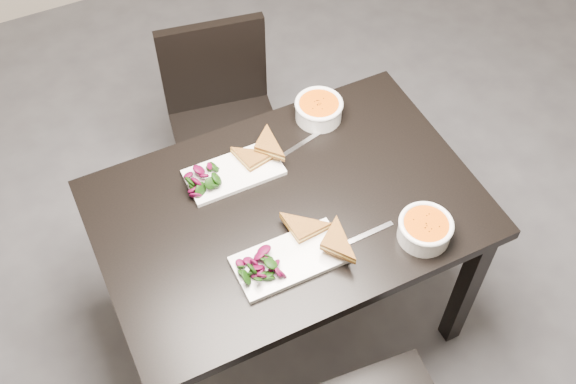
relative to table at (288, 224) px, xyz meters
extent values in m
plane|color=#47474C|center=(0.28, -0.13, -0.65)|extent=(5.00, 5.00, 0.00)
cube|color=black|center=(0.00, 0.00, 0.08)|extent=(1.20, 0.80, 0.04)
cube|color=black|center=(0.54, -0.34, -0.30)|extent=(0.06, 0.06, 0.71)
cube|color=black|center=(-0.54, 0.34, -0.30)|extent=(0.06, 0.06, 0.71)
cube|color=black|center=(0.54, 0.34, -0.30)|extent=(0.06, 0.06, 0.71)
cube|color=black|center=(0.04, 0.63, -0.22)|extent=(0.49, 0.49, 0.04)
cube|color=black|center=(-0.17, 0.48, -0.45)|extent=(0.05, 0.05, 0.41)
cube|color=black|center=(0.18, 0.42, -0.45)|extent=(0.05, 0.05, 0.41)
cube|color=black|center=(-0.11, 0.84, -0.45)|extent=(0.05, 0.05, 0.41)
cube|color=black|center=(0.24, 0.78, -0.45)|extent=(0.05, 0.05, 0.41)
cube|color=black|center=(0.07, 0.82, 0.00)|extent=(0.42, 0.11, 0.40)
cube|color=white|center=(-0.08, -0.19, 0.11)|extent=(0.33, 0.17, 0.02)
cylinder|color=white|center=(0.32, -0.28, 0.13)|extent=(0.16, 0.16, 0.06)
cylinder|color=#D55F09|center=(0.32, -0.28, 0.16)|extent=(0.14, 0.14, 0.02)
torus|color=white|center=(0.32, -0.28, 0.16)|extent=(0.17, 0.17, 0.02)
cube|color=silver|center=(0.17, -0.20, 0.10)|extent=(0.18, 0.02, 0.00)
cube|color=white|center=(-0.10, 0.19, 0.11)|extent=(0.31, 0.16, 0.02)
cylinder|color=white|center=(0.26, 0.30, 0.13)|extent=(0.16, 0.16, 0.06)
cylinder|color=#D55F09|center=(0.26, 0.30, 0.16)|extent=(0.14, 0.14, 0.02)
torus|color=white|center=(0.26, 0.30, 0.17)|extent=(0.17, 0.17, 0.02)
cube|color=silver|center=(0.16, 0.21, 0.10)|extent=(0.18, 0.06, 0.00)
camera|label=1|loc=(-0.56, -1.16, 1.83)|focal=42.78mm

